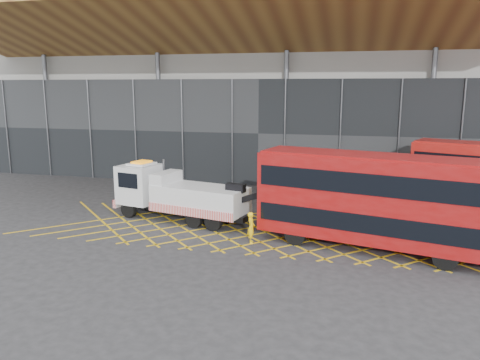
# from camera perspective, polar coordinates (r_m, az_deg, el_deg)

# --- Properties ---
(ground_plane) EXTENTS (120.00, 120.00, 0.00)m
(ground_plane) POSITION_cam_1_polar(r_m,az_deg,el_deg) (25.77, -7.33, -5.56)
(ground_plane) COLOR #28282B
(road_markings) EXTENTS (27.96, 7.16, 0.01)m
(road_markings) POSITION_cam_1_polar(r_m,az_deg,el_deg) (24.38, 5.13, -6.49)
(road_markings) COLOR gold
(road_markings) RESTS_ON ground_plane
(construction_building) EXTENTS (55.00, 23.97, 18.00)m
(construction_building) POSITION_cam_1_polar(r_m,az_deg,el_deg) (41.99, 4.20, 13.38)
(construction_building) COLOR gray
(construction_building) RESTS_ON ground_plane
(recovery_truck) EXTENTS (9.35, 3.99, 3.25)m
(recovery_truck) POSITION_cam_1_polar(r_m,az_deg,el_deg) (26.63, -7.78, -1.68)
(recovery_truck) COLOR black
(recovery_truck) RESTS_ON ground_plane
(bus_towed) EXTENTS (11.16, 5.13, 4.43)m
(bus_towed) POSITION_cam_1_polar(r_m,az_deg,el_deg) (22.18, 16.24, -2.12)
(bus_towed) COLOR maroon
(bus_towed) RESTS_ON ground_plane
(worker) EXTENTS (0.51, 0.64, 1.52)m
(worker) POSITION_cam_1_polar(r_m,az_deg,el_deg) (22.70, 1.37, -5.80)
(worker) COLOR yellow
(worker) RESTS_ON ground_plane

